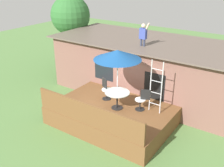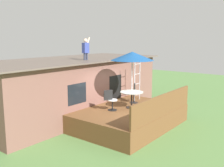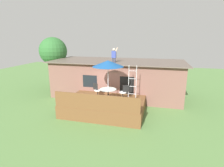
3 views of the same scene
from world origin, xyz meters
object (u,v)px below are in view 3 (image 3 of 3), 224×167
(step_ladder, at_px, (132,83))
(patio_table, at_px, (108,91))
(person_figure, at_px, (114,54))
(patio_chair_right, at_px, (124,92))
(patio_umbrella, at_px, (108,64))
(patio_chair_left, at_px, (97,90))
(backyard_tree, at_px, (53,51))

(step_ladder, bearing_deg, patio_table, -156.47)
(person_figure, bearing_deg, patio_chair_right, -60.73)
(patio_umbrella, xyz_separation_m, step_ladder, (1.43, 0.62, -1.25))
(patio_umbrella, relative_size, person_figure, 2.29)
(patio_umbrella, bearing_deg, patio_chair_left, 152.57)
(person_figure, height_order, backyard_tree, backyard_tree)
(person_figure, bearing_deg, step_ladder, -49.08)
(patio_table, height_order, step_ladder, step_ladder)
(person_figure, xyz_separation_m, patio_chair_right, (1.17, -2.09, -2.22))
(patio_table, height_order, patio_umbrella, patio_umbrella)
(step_ladder, bearing_deg, patio_chair_right, -162.81)
(patio_table, relative_size, patio_chair_left, 1.13)
(patio_table, relative_size, step_ladder, 0.47)
(patio_chair_left, height_order, patio_chair_right, same)
(patio_chair_right, relative_size, backyard_tree, 0.20)
(patio_table, xyz_separation_m, backyard_tree, (-6.49, 4.44, 2.04))
(backyard_tree, bearing_deg, patio_chair_right, -28.17)
(step_ladder, relative_size, patio_chair_left, 2.39)
(step_ladder, height_order, patio_chair_right, step_ladder)
(person_figure, bearing_deg, patio_chair_left, -107.72)
(patio_table, distance_m, backyard_tree, 8.12)
(patio_table, distance_m, patio_chair_right, 1.04)
(patio_umbrella, bearing_deg, patio_chair_right, 26.79)
(patio_umbrella, height_order, person_figure, person_figure)
(patio_chair_left, bearing_deg, patio_umbrella, -0.00)
(patio_umbrella, distance_m, patio_chair_left, 2.16)
(patio_table, xyz_separation_m, patio_umbrella, (0.00, 0.00, 1.76))
(person_figure, relative_size, patio_chair_right, 1.21)
(patio_chair_right, bearing_deg, backyard_tree, -54.96)
(patio_chair_left, bearing_deg, person_figure, 99.70)
(person_figure, distance_m, backyard_tree, 6.52)
(patio_umbrella, xyz_separation_m, patio_chair_left, (-0.92, 0.48, -1.89))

